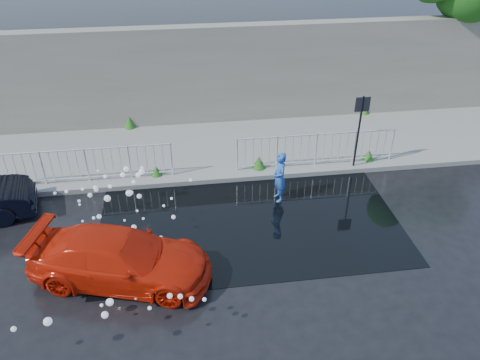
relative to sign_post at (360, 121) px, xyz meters
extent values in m
plane|color=black|center=(-4.20, -3.10, -1.72)|extent=(90.00, 90.00, 0.00)
cube|color=gray|center=(-4.20, 1.90, -1.65)|extent=(30.00, 4.00, 0.15)
cube|color=gray|center=(-4.20, -0.10, -1.64)|extent=(30.00, 0.25, 0.16)
cube|color=#686457|center=(-4.20, 4.10, 0.18)|extent=(30.00, 0.60, 3.50)
cube|color=black|center=(-3.70, -2.10, -1.72)|extent=(8.00, 5.00, 0.01)
cylinder|color=black|center=(0.00, 0.00, -0.47)|extent=(0.06, 0.06, 2.50)
cube|color=black|center=(0.00, 0.00, 0.53)|extent=(0.45, 0.04, 0.45)
cylinder|color=#332114|center=(5.80, 5.10, 0.78)|extent=(0.36, 0.36, 5.00)
cylinder|color=silver|center=(-5.70, 0.25, -1.02)|extent=(0.05, 0.05, 1.10)
cylinder|color=silver|center=(-8.20, 0.25, -0.50)|extent=(5.00, 0.04, 0.04)
cylinder|color=silver|center=(-8.20, 0.25, -1.45)|extent=(5.00, 0.04, 0.04)
cylinder|color=silver|center=(-3.70, 0.25, -1.02)|extent=(0.05, 0.05, 1.10)
cylinder|color=silver|center=(1.30, 0.25, -1.02)|extent=(0.05, 0.05, 1.10)
cylinder|color=silver|center=(-1.20, 0.25, -0.50)|extent=(5.00, 0.04, 0.04)
cylinder|color=silver|center=(-1.20, 0.25, -1.45)|extent=(5.00, 0.04, 0.04)
cone|color=#155217|center=(-10.00, 0.30, -1.41)|extent=(0.40, 0.40, 0.33)
cone|color=#155217|center=(-6.20, 0.30, -1.42)|extent=(0.36, 0.36, 0.31)
cone|color=#155217|center=(-3.00, 0.30, -1.37)|extent=(0.44, 0.44, 0.40)
cone|color=#155217|center=(0.60, 0.30, -1.39)|extent=(0.38, 0.38, 0.36)
cone|color=#155217|center=(-7.20, 3.80, -1.36)|extent=(0.42, 0.42, 0.43)
cone|color=#155217|center=(1.80, 3.80, -1.42)|extent=(0.34, 0.34, 0.31)
sphere|color=white|center=(-7.57, -2.98, -1.36)|extent=(0.10, 0.10, 0.10)
sphere|color=white|center=(-8.12, -1.72, -0.97)|extent=(0.08, 0.08, 0.08)
sphere|color=white|center=(-7.69, -3.09, -1.49)|extent=(0.15, 0.15, 0.15)
sphere|color=white|center=(-6.85, -1.58, -0.93)|extent=(0.17, 0.17, 0.17)
sphere|color=white|center=(-8.05, -1.41, -0.82)|extent=(0.08, 0.08, 0.08)
sphere|color=white|center=(-8.45, -1.49, -0.80)|extent=(0.09, 0.09, 0.09)
sphere|color=white|center=(-7.98, -2.36, -1.16)|extent=(0.06, 0.06, 0.06)
sphere|color=white|center=(-8.10, -3.01, -1.53)|extent=(0.08, 0.08, 0.08)
sphere|color=white|center=(-6.51, -0.91, -0.71)|extent=(0.17, 0.17, 0.17)
sphere|color=white|center=(-8.70, -1.60, -0.75)|extent=(0.08, 0.08, 0.08)
sphere|color=white|center=(-5.94, -2.12, -1.06)|extent=(0.08, 0.08, 0.08)
sphere|color=white|center=(-7.86, -1.52, -0.95)|extent=(0.12, 0.12, 0.12)
sphere|color=white|center=(-7.57, -2.30, -1.11)|extent=(0.13, 0.13, 0.13)
sphere|color=white|center=(-6.62, -0.92, -0.79)|extent=(0.15, 0.15, 0.15)
sphere|color=white|center=(-7.51, -0.89, -0.79)|extent=(0.11, 0.11, 0.11)
sphere|color=white|center=(-5.19, -1.32, -0.84)|extent=(0.09, 0.09, 0.09)
sphere|color=white|center=(-6.90, -2.92, -1.37)|extent=(0.09, 0.09, 0.09)
sphere|color=white|center=(-5.73, -1.87, -1.02)|extent=(0.08, 0.08, 0.08)
sphere|color=white|center=(-7.04, -0.86, -0.79)|extent=(0.15, 0.15, 0.15)
sphere|color=white|center=(-8.08, -2.64, -1.20)|extent=(0.12, 0.12, 0.12)
sphere|color=white|center=(-7.36, -1.27, -0.88)|extent=(0.12, 0.12, 0.12)
sphere|color=white|center=(-6.48, -2.33, -1.26)|extent=(0.07, 0.07, 0.07)
sphere|color=white|center=(-7.69, -2.38, -1.08)|extent=(0.08, 0.08, 0.08)
sphere|color=white|center=(-6.95, -2.36, -1.25)|extent=(0.06, 0.06, 0.06)
sphere|color=white|center=(-6.51, -0.69, -0.71)|extent=(0.09, 0.09, 0.09)
sphere|color=white|center=(-7.39, -1.74, -0.94)|extent=(0.18, 0.18, 0.18)
sphere|color=white|center=(-7.70, -0.77, -0.65)|extent=(0.07, 0.07, 0.07)
sphere|color=white|center=(-7.72, -1.37, -0.89)|extent=(0.12, 0.12, 0.12)
sphere|color=white|center=(-6.73, -1.25, -0.80)|extent=(0.11, 0.11, 0.11)
sphere|color=white|center=(-7.64, -2.66, -1.17)|extent=(0.13, 0.13, 0.13)
sphere|color=white|center=(-6.57, -1.78, -0.92)|extent=(0.13, 0.13, 0.13)
sphere|color=white|center=(-6.93, -0.85, -0.62)|extent=(0.15, 0.15, 0.15)
sphere|color=white|center=(-8.11, -1.80, -1.03)|extent=(0.06, 0.06, 0.06)
sphere|color=white|center=(-6.83, -2.85, -1.42)|extent=(0.12, 0.12, 0.12)
sphere|color=white|center=(-6.79, -1.54, -0.95)|extent=(0.12, 0.12, 0.12)
sphere|color=white|center=(-6.61, -2.30, -1.02)|extent=(0.07, 0.07, 0.07)
sphere|color=white|center=(-7.71, -1.43, -0.78)|extent=(0.12, 0.12, 0.12)
sphere|color=white|center=(-6.04, -2.98, -1.43)|extent=(0.13, 0.13, 0.13)
sphere|color=white|center=(-6.69, -2.73, -1.21)|extent=(0.13, 0.13, 0.13)
sphere|color=white|center=(-5.71, -2.44, -1.21)|extent=(0.11, 0.11, 0.11)
sphere|color=white|center=(-8.02, -5.94, -0.74)|extent=(0.16, 0.16, 0.16)
sphere|color=white|center=(-7.09, -5.01, -1.37)|extent=(0.17, 0.17, 0.17)
sphere|color=white|center=(-5.60, -5.66, -0.74)|extent=(0.11, 0.11, 0.11)
sphere|color=white|center=(-5.13, -5.33, -1.23)|extent=(0.09, 0.09, 0.09)
sphere|color=white|center=(-6.26, -4.82, -1.51)|extent=(0.18, 0.18, 0.18)
sphere|color=white|center=(-5.81, -5.40, -0.97)|extent=(0.12, 0.12, 0.12)
sphere|color=white|center=(-6.97, -6.04, -0.62)|extent=(0.13, 0.13, 0.13)
sphere|color=white|center=(-8.65, -5.93, -0.86)|extent=(0.11, 0.11, 0.11)
sphere|color=white|center=(-6.18, -5.87, -0.75)|extent=(0.08, 0.08, 0.08)
sphere|color=white|center=(-6.58, -4.80, -1.54)|extent=(0.08, 0.08, 0.08)
sphere|color=white|center=(-5.38, -5.73, -0.76)|extent=(0.10, 0.10, 0.10)
sphere|color=white|center=(-6.93, -5.54, -0.81)|extent=(0.11, 0.11, 0.11)
sphere|color=white|center=(-7.20, -5.25, -1.19)|extent=(0.07, 0.07, 0.07)
sphere|color=white|center=(-6.12, -4.89, -1.35)|extent=(0.06, 0.06, 0.06)
imported|color=red|center=(-6.92, -3.94, -1.13)|extent=(4.42, 2.73, 1.19)
imported|color=#2250AA|center=(-2.70, -1.30, -0.97)|extent=(0.42, 0.59, 1.51)
camera|label=1|loc=(-5.33, -12.19, 6.01)|focal=35.00mm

